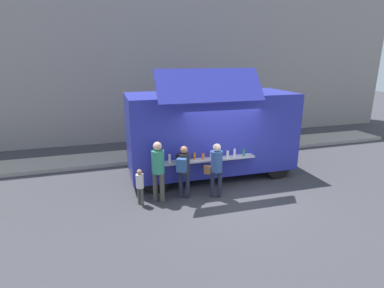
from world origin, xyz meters
TOP-DOWN VIEW (x-y plane):
  - ground_plane at (0.00, 0.00)m, footprint 60.00×60.00m
  - curb_strip at (-3.98, 4.42)m, footprint 28.00×1.60m
  - building_behind at (-2.98, 8.32)m, footprint 32.00×2.40m
  - food_truck_main at (0.02, 1.80)m, footprint 5.69×3.07m
  - trash_bin at (4.48, 4.12)m, footprint 0.60×0.60m
  - customer_front_ordering at (-0.48, 0.02)m, footprint 0.54×0.37m
  - customer_mid_with_backpack at (-1.41, 0.22)m, footprint 0.46×0.52m
  - customer_rear_waiting at (-2.15, 0.25)m, footprint 0.37×0.37m
  - child_near_queue at (-2.69, 0.18)m, footprint 0.22×0.22m

SIDE VIEW (x-z plane):
  - ground_plane at x=0.00m, z-range 0.00..0.00m
  - curb_strip at x=-3.98m, z-range 0.00..0.15m
  - trash_bin at x=4.48m, z-range 0.00..0.96m
  - child_near_queue at x=-2.69m, z-range 0.10..1.17m
  - customer_mid_with_backpack at x=-1.41m, z-range 0.18..1.79m
  - customer_front_ordering at x=-0.48m, z-range 0.16..1.82m
  - customer_rear_waiting at x=-2.15m, z-range 0.17..1.97m
  - food_truck_main at x=0.02m, z-range -0.29..3.46m
  - building_behind at x=-2.98m, z-range 0.00..10.95m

